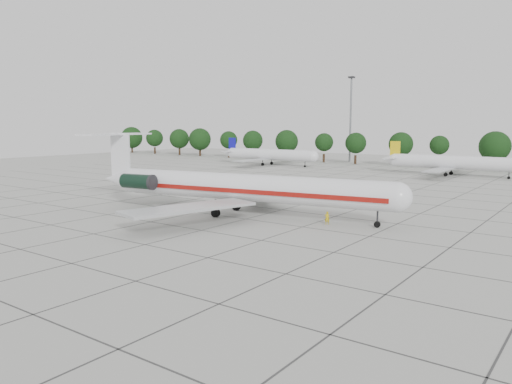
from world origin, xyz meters
TOP-DOWN VIEW (x-y plane):
  - ground at (0.00, 0.00)m, footprint 260.00×260.00m
  - apron_joints at (0.00, 15.00)m, footprint 170.00×170.00m
  - main_airliner at (-3.61, 1.58)m, footprint 43.30×33.82m
  - ground_crew at (9.57, 2.85)m, footprint 0.67×0.60m
  - bg_airliner_b at (-42.35, 66.91)m, footprint 28.24×27.20m
  - bg_airliner_c at (6.58, 67.33)m, footprint 28.24×27.20m
  - tree_line at (-11.68, 85.00)m, footprint 249.86×8.44m
  - floodlight_mast at (-30.00, 92.00)m, footprint 1.60×1.60m

SIDE VIEW (x-z plane):
  - ground at x=0.00m, z-range 0.00..0.00m
  - apron_joints at x=0.00m, z-range 0.00..0.02m
  - ground_crew at x=9.57m, z-range 0.00..1.53m
  - bg_airliner_b at x=-42.35m, z-range -0.79..6.61m
  - bg_airliner_c at x=6.58m, z-range -0.79..6.61m
  - main_airliner at x=-3.61m, z-range -1.50..8.72m
  - tree_line at x=-11.68m, z-range 0.87..11.09m
  - floodlight_mast at x=-30.00m, z-range 1.56..27.01m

